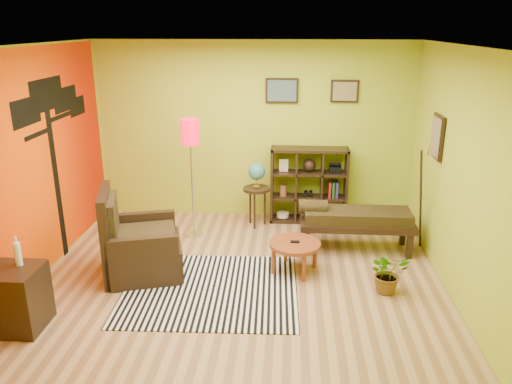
# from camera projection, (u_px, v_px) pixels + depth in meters

# --- Properties ---
(ground) EXTENTS (5.00, 5.00, 0.00)m
(ground) POSITION_uv_depth(u_px,v_px,m) (239.00, 279.00, 6.20)
(ground) COLOR tan
(ground) RESTS_ON ground
(room_shell) EXTENTS (5.04, 4.54, 2.82)m
(room_shell) POSITION_uv_depth(u_px,v_px,m) (230.00, 137.00, 5.65)
(room_shell) COLOR #A7BF2A
(room_shell) RESTS_ON ground
(zebra_rug) EXTENTS (2.12, 1.84, 0.01)m
(zebra_rug) POSITION_uv_depth(u_px,v_px,m) (211.00, 289.00, 5.97)
(zebra_rug) COLOR white
(zebra_rug) RESTS_ON ground
(coffee_table) EXTENTS (0.65, 0.65, 0.42)m
(coffee_table) POSITION_uv_depth(u_px,v_px,m) (295.00, 246.00, 6.31)
(coffee_table) COLOR brown
(coffee_table) RESTS_ON ground
(armchair) EXTENTS (1.14, 1.13, 1.13)m
(armchair) POSITION_uv_depth(u_px,v_px,m) (138.00, 248.00, 6.27)
(armchair) COLOR black
(armchair) RESTS_ON ground
(side_cabinet) EXTENTS (0.57, 0.52, 0.99)m
(side_cabinet) POSITION_uv_depth(u_px,v_px,m) (15.00, 298.00, 5.13)
(side_cabinet) COLOR black
(side_cabinet) RESTS_ON ground
(floor_lamp) EXTENTS (0.27, 0.27, 1.76)m
(floor_lamp) POSITION_uv_depth(u_px,v_px,m) (190.00, 143.00, 7.05)
(floor_lamp) COLOR silver
(floor_lamp) RESTS_ON ground
(globe_table) EXTENTS (0.42, 0.42, 1.01)m
(globe_table) POSITION_uv_depth(u_px,v_px,m) (257.00, 179.00, 7.63)
(globe_table) COLOR black
(globe_table) RESTS_ON ground
(cube_shelf) EXTENTS (1.20, 0.35, 1.20)m
(cube_shelf) POSITION_uv_depth(u_px,v_px,m) (310.00, 185.00, 7.87)
(cube_shelf) COLOR black
(cube_shelf) RESTS_ON ground
(bench) EXTENTS (1.59, 0.56, 0.72)m
(bench) POSITION_uv_depth(u_px,v_px,m) (354.00, 219.00, 6.89)
(bench) COLOR black
(bench) RESTS_ON ground
(potted_plant) EXTENTS (0.56, 0.60, 0.39)m
(potted_plant) POSITION_uv_depth(u_px,v_px,m) (388.00, 277.00, 5.87)
(potted_plant) COLOR #26661E
(potted_plant) RESTS_ON ground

